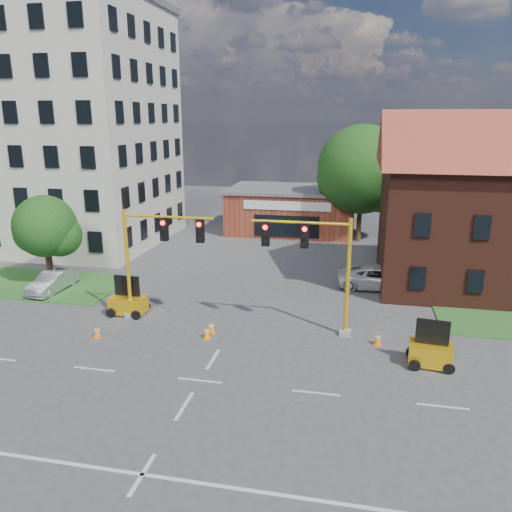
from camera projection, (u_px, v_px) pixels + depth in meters
name	position (u px, v px, depth m)	size (l,w,h in m)	color
ground	(200.00, 380.00, 21.56)	(120.00, 120.00, 0.00)	#404043
lane_markings	(175.00, 420.00, 18.72)	(60.00, 36.00, 0.01)	silver
office_block	(54.00, 125.00, 43.31)	(18.40, 15.40, 20.60)	beige
brick_shop	(292.00, 209.00, 49.25)	(12.40, 8.40, 4.30)	maroon
tree_large	(366.00, 173.00, 44.08)	(8.26, 7.86, 10.43)	#3E2A16
tree_nw_front	(49.00, 229.00, 33.17)	(4.34, 4.13, 6.05)	#3E2A16
signal_mast_west	(155.00, 252.00, 27.00)	(5.30, 0.60, 6.20)	gray
signal_mast_east	(316.00, 261.00, 25.31)	(5.30, 0.60, 6.20)	gray
trailer_west	(128.00, 303.00, 28.64)	(1.99, 1.36, 2.21)	yellow
trailer_east	(431.00, 352.00, 22.69)	(2.01, 1.47, 2.14)	yellow
cone_a	(97.00, 331.00, 25.67)	(0.40, 0.40, 0.70)	orange
cone_b	(207.00, 332.00, 25.55)	(0.40, 0.40, 0.70)	orange
cone_c	(211.00, 327.00, 26.19)	(0.40, 0.40, 0.70)	orange
cone_d	(378.00, 339.00, 24.84)	(0.40, 0.40, 0.70)	orange
pickup_white	(379.00, 278.00, 32.90)	(2.52, 5.47, 1.52)	silver
sedan_silver_front	(53.00, 282.00, 32.37)	(1.41, 4.04, 1.33)	#9A9DA1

